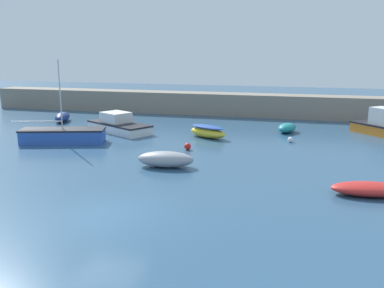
{
  "coord_description": "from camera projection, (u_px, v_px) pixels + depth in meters",
  "views": [
    {
      "loc": [
        7.2,
        -14.27,
        6.34
      ],
      "look_at": [
        0.96,
        9.03,
        0.93
      ],
      "focal_mm": 40.0,
      "sensor_mm": 36.0,
      "label": 1
    }
  ],
  "objects": [
    {
      "name": "mooring_buoy_white",
      "position": [
        290.0,
        140.0,
        29.5
      ],
      "size": [
        0.37,
        0.37,
        0.37
      ],
      "primitive_type": "sphere",
      "color": "white",
      "rests_on": "ground_plane"
    },
    {
      "name": "sailboat_tall_mast",
      "position": [
        63.0,
        136.0,
        29.25
      ],
      "size": [
        6.18,
        3.27,
        5.64
      ],
      "rotation": [
        0.0,
        0.0,
        0.3
      ],
      "color": "#2D56B7",
      "rests_on": "ground_plane"
    },
    {
      "name": "rowboat_white_midwater",
      "position": [
        370.0,
        189.0,
        18.81
      ],
      "size": [
        3.57,
        1.88,
        0.58
      ],
      "rotation": [
        0.0,
        0.0,
        3.29
      ],
      "color": "red",
      "rests_on": "ground_plane"
    },
    {
      "name": "rowboat_with_red_cover",
      "position": [
        208.0,
        131.0,
        31.02
      ],
      "size": [
        3.33,
        2.51,
        0.9
      ],
      "rotation": [
        0.0,
        0.0,
        2.65
      ],
      "color": "yellow",
      "rests_on": "ground_plane"
    },
    {
      "name": "ground_plane",
      "position": [
        108.0,
        217.0,
        16.67
      ],
      "size": [
        120.0,
        120.0,
        0.2
      ],
      "primitive_type": "cube",
      "color": "#2D5170"
    },
    {
      "name": "open_tender_yellow",
      "position": [
        166.0,
        159.0,
        23.32
      ],
      "size": [
        3.23,
        1.71,
        0.86
      ],
      "rotation": [
        0.0,
        0.0,
        0.11
      ],
      "color": "gray",
      "rests_on": "ground_plane"
    },
    {
      "name": "dinghy_near_pier",
      "position": [
        287.0,
        128.0,
        32.91
      ],
      "size": [
        1.76,
        2.33,
        0.72
      ],
      "rotation": [
        0.0,
        0.0,
        4.41
      ],
      "color": "teal",
      "rests_on": "ground_plane"
    },
    {
      "name": "rowboat_blue_near",
      "position": [
        62.0,
        117.0,
        37.86
      ],
      "size": [
        2.08,
        3.11,
        0.8
      ],
      "rotation": [
        0.0,
        0.0,
        5.06
      ],
      "color": "navy",
      "rests_on": "ground_plane"
    },
    {
      "name": "motorboat_grey_hull",
      "position": [
        118.0,
        125.0,
        33.15
      ],
      "size": [
        5.98,
        4.67,
        1.51
      ],
      "rotation": [
        0.0,
        0.0,
        5.77
      ],
      "color": "white",
      "rests_on": "ground_plane"
    },
    {
      "name": "harbor_breakwater",
      "position": [
        229.0,
        104.0,
        41.44
      ],
      "size": [
        50.14,
        2.46,
        2.09
      ],
      "primitive_type": "cube",
      "color": "gray",
      "rests_on": "ground_plane"
    },
    {
      "name": "mooring_buoy_red",
      "position": [
        188.0,
        146.0,
        27.3
      ],
      "size": [
        0.44,
        0.44,
        0.44
      ],
      "primitive_type": "sphere",
      "color": "red",
      "rests_on": "ground_plane"
    }
  ]
}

